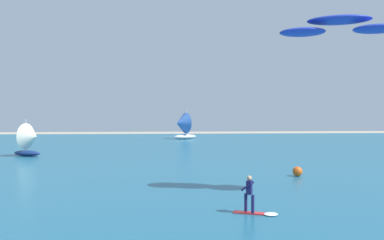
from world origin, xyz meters
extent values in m
cube|color=#1E607F|center=(0.00, 51.83, 0.05)|extent=(160.00, 90.00, 0.10)
cube|color=red|center=(3.40, 18.87, 0.12)|extent=(1.46, 0.96, 0.05)
cylinder|color=#19194C|center=(3.52, 18.69, 0.55)|extent=(0.14, 0.14, 0.80)
cylinder|color=#19194C|center=(3.28, 19.06, 0.55)|extent=(0.14, 0.14, 0.80)
cube|color=#19194C|center=(3.40, 18.87, 1.25)|extent=(0.35, 0.42, 0.60)
sphere|color=tan|center=(3.40, 18.87, 1.66)|extent=(0.22, 0.22, 0.22)
cylinder|color=#19194C|center=(3.24, 18.70, 1.30)|extent=(0.50, 0.28, 0.39)
cylinder|color=#19194C|center=(3.41, 19.11, 1.30)|extent=(0.50, 0.28, 0.39)
ellipsoid|color=white|center=(4.27, 18.49, 0.14)|extent=(0.83, 0.88, 0.08)
ellipsoid|color=#1E33B2|center=(8.95, 22.47, 9.45)|extent=(3.79, 2.95, 0.39)
ellipsoid|color=#1E33B2|center=(7.17, 23.07, 8.90)|extent=(2.95, 2.67, 0.39)
ellipsoid|color=#1E33B2|center=(10.74, 21.87, 8.90)|extent=(2.95, 2.67, 0.39)
ellipsoid|color=navy|center=(-14.16, 46.53, 0.40)|extent=(3.39, 2.36, 0.60)
cylinder|color=silver|center=(-14.30, 46.59, 2.32)|extent=(0.10, 0.10, 3.22)
cone|color=silver|center=(-13.66, 46.30, 2.15)|extent=(2.42, 3.05, 2.71)
ellipsoid|color=silver|center=(4.07, 76.12, 0.51)|extent=(4.53, 3.36, 0.81)
cylinder|color=silver|center=(4.25, 76.21, 3.08)|extent=(0.14, 0.14, 4.34)
cone|color=#3F72CC|center=(3.41, 75.77, 2.87)|extent=(3.39, 4.11, 3.65)
sphere|color=#E55919|center=(9.15, 29.96, 0.45)|extent=(0.69, 0.69, 0.69)
camera|label=1|loc=(-0.61, -0.21, 4.49)|focal=41.23mm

